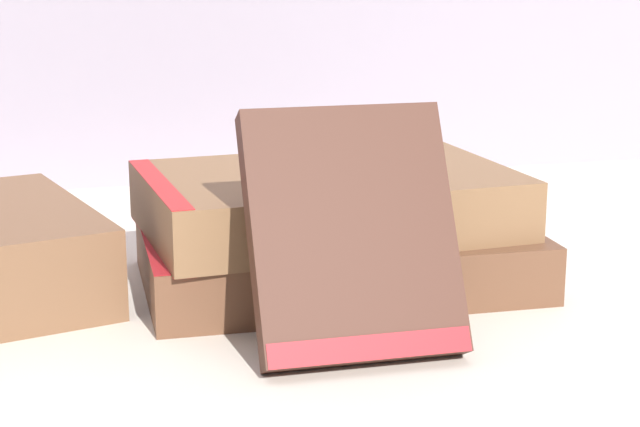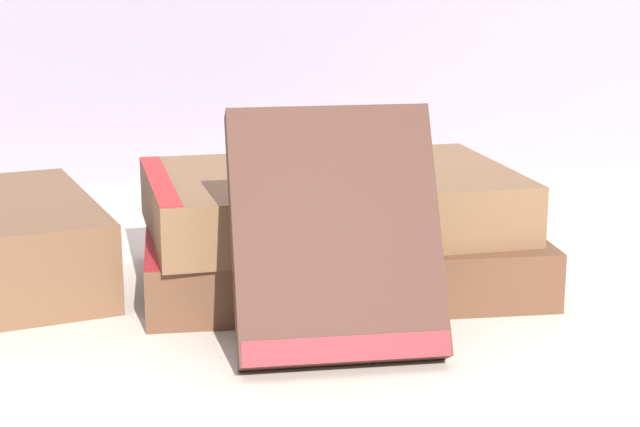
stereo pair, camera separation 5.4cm
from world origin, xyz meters
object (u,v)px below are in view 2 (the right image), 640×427
book_flat_bottom (330,257)px  pocket_watch (382,168)px  book_flat_top (322,201)px  book_leaning_front (336,244)px  reading_glasses (243,226)px

book_flat_bottom → pocket_watch: 0.06m
book_flat_top → book_flat_bottom: bearing=-19.2°
book_flat_top → book_leaning_front: bearing=-99.8°
book_flat_bottom → reading_glasses: (-0.04, 0.13, -0.01)m
book_flat_bottom → book_flat_top: bearing=166.2°
book_flat_bottom → book_leaning_front: (-0.01, -0.11, 0.04)m
reading_glasses → pocket_watch: bearing=-65.3°
book_leaning_front → pocket_watch: (0.04, 0.10, 0.02)m
pocket_watch → book_flat_top: bearing=166.1°
book_flat_bottom → reading_glasses: book_flat_bottom is taller
book_flat_top → book_leaning_front: book_leaning_front is taller
book_flat_top → reading_glasses: book_flat_top is taller
pocket_watch → reading_glasses: pocket_watch is taller
book_leaning_front → reading_glasses: size_ratio=1.10×
book_flat_bottom → book_flat_top: 0.03m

